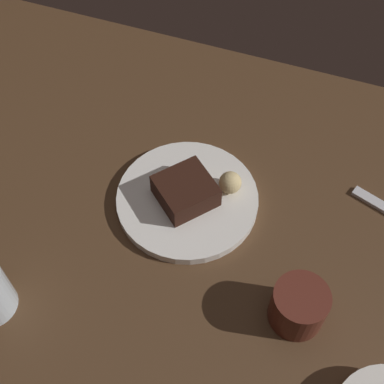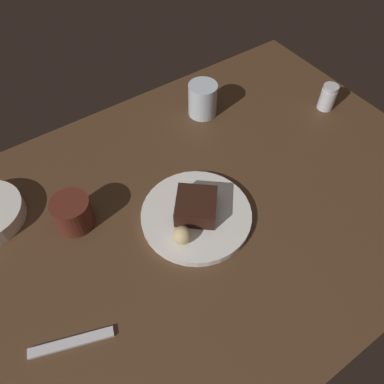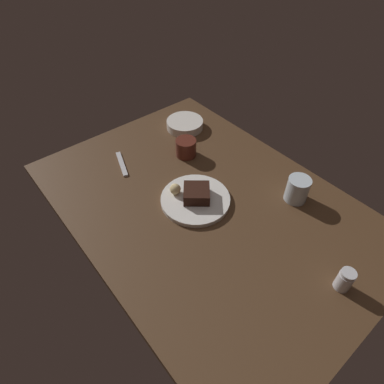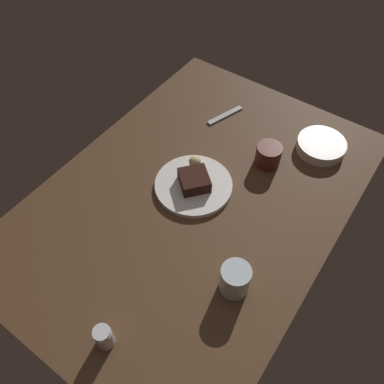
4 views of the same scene
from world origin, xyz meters
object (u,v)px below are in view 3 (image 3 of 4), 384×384
dessert_plate (195,199)px  chocolate_cake_slice (197,193)px  coffee_cup (186,148)px  dessert_spoon (122,164)px  side_bowl (185,124)px  water_glass (297,189)px  salt_shaker (345,280)px  bread_roll (175,189)px

dessert_plate → chocolate_cake_slice: 2.93cm
coffee_cup → dessert_spoon: 26.14cm
side_bowl → coffee_cup: size_ratio=1.96×
dessert_plate → chocolate_cake_slice: size_ratio=2.73×
water_glass → coffee_cup: 45.82cm
salt_shaker → dessert_spoon: 86.78cm
bread_roll → dessert_spoon: bread_roll is taller
dessert_plate → side_bowl: bearing=145.9°
bread_roll → dessert_spoon: size_ratio=0.26×
side_bowl → dessert_spoon: (4.18, -35.14, -1.48)cm
chocolate_cake_slice → bread_roll: (-6.44, -4.27, -0.15)cm
chocolate_cake_slice → side_bowl: (-37.93, 25.19, -1.91)cm
dessert_spoon → dessert_plate: bearing=34.9°
coffee_cup → side_bowl: bearing=142.7°
salt_shaker → coffee_cup: same height
bread_roll → salt_shaker: bearing=13.9°
chocolate_cake_slice → salt_shaker: salt_shaker is taller
coffee_cup → dessert_spoon: size_ratio=0.55×
dessert_plate → salt_shaker: (50.84, 10.19, 2.74)cm
side_bowl → coffee_cup: (15.50, -11.80, 1.75)cm
salt_shaker → coffee_cup: (-73.11, 3.56, 0.01)cm
side_bowl → dessert_spoon: bearing=-83.2°
bread_roll → dessert_spoon: 28.09cm
water_glass → side_bowl: water_glass is taller
water_glass → side_bowl: 59.22cm
chocolate_cake_slice → bread_roll: chocolate_cake_slice is taller
bread_roll → coffee_cup: size_ratio=0.47×
dessert_plate → water_glass: bearing=52.4°
dessert_plate → dessert_spoon: (-33.59, -9.59, -0.48)cm
chocolate_cake_slice → dessert_plate: bearing=-114.0°
water_glass → bread_roll: bearing=-131.1°
salt_shaker → side_bowl: (-88.61, 15.36, -1.74)cm
coffee_cup → dessert_spoon: bearing=-115.9°
bread_roll → salt_shaker: 58.83cm
salt_shaker → side_bowl: salt_shaker is taller
water_glass → salt_shaker: bearing=-30.8°
salt_shaker → water_glass: (-29.50, 17.56, 0.97)cm
salt_shaker → water_glass: bearing=149.2°
dessert_plate → side_bowl: 45.62cm
chocolate_cake_slice → dessert_spoon: chocolate_cake_slice is taller
water_glass → chocolate_cake_slice: bearing=-127.7°
coffee_cup → dessert_plate: bearing=-31.7°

